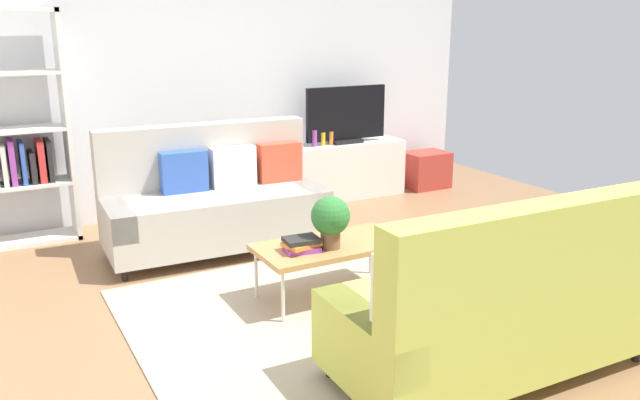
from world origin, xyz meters
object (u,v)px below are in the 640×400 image
object	(u,v)px
couch_beige	(214,200)
table_book_0	(302,249)
storage_trunk	(426,170)
potted_plant	(331,218)
tv_console	(345,170)
coffee_table	(331,247)
couch_green	(498,305)
bookshelf	(2,141)
bottle_1	(323,139)
vase_0	(298,139)
bottle_2	(331,138)
tv	(346,116)
bottle_0	(314,138)

from	to	relation	value
couch_beige	table_book_0	bearing A→B (deg)	97.15
storage_trunk	potted_plant	size ratio (longest dim) A/B	1.37
tv_console	coffee_table	bearing A→B (deg)	-122.68
couch_beige	couch_green	distance (m)	2.92
bookshelf	bottle_1	bearing A→B (deg)	-1.07
vase_0	couch_green	bearing A→B (deg)	-99.95
tv_console	bookshelf	size ratio (longest dim) A/B	0.67
couch_green	table_book_0	distance (m)	1.48
storage_trunk	table_book_0	xyz separation A→B (m)	(-2.90, -2.34, 0.22)
couch_green	vase_0	bearing A→B (deg)	81.20
coffee_table	bottle_2	bearing A→B (deg)	60.51
tv	bottle_0	bearing A→B (deg)	-177.26
couch_beige	tv	xyz separation A→B (m)	(1.92, 0.96, 0.50)
couch_green	couch_beige	bearing A→B (deg)	104.32
bottle_1	bottle_2	bearing A→B (deg)	0.00
couch_beige	potted_plant	size ratio (longest dim) A/B	5.10
bookshelf	storage_trunk	distance (m)	4.67
tv	vase_0	distance (m)	0.63
table_book_0	bottle_2	distance (m)	2.90
storage_trunk	bottle_0	distance (m)	1.60
table_book_0	bottle_1	xyz separation A→B (m)	(1.49, 2.40, 0.27)
coffee_table	tv_console	bearing A→B (deg)	57.32
bookshelf	table_book_0	bearing A→B (deg)	-55.21
storage_trunk	tv	bearing A→B (deg)	175.84
potted_plant	vase_0	xyz separation A→B (m)	(1.01, 2.53, 0.08)
bookshelf	potted_plant	world-z (taller)	bookshelf
bottle_2	table_book_0	bearing A→B (deg)	-123.60
bookshelf	bottle_0	bearing A→B (deg)	-1.11
couch_green	potted_plant	xyz separation A→B (m)	(-0.33, 1.34, 0.19)
tv	bottle_0	size ratio (longest dim) A/B	5.51
couch_beige	coffee_table	distance (m)	1.47
storage_trunk	bottle_1	world-z (taller)	bottle_1
couch_green	table_book_0	bearing A→B (deg)	112.62
bookshelf	storage_trunk	xyz separation A→B (m)	(4.61, -0.12, -0.74)
bottle_0	bottle_2	distance (m)	0.21
storage_trunk	vase_0	bearing A→B (deg)	174.90
couch_beige	coffee_table	xyz separation A→B (m)	(0.38, -1.42, -0.06)
tv_console	tv	size ratio (longest dim) A/B	1.40
tv_console	bottle_1	size ratio (longest dim) A/B	9.57
couch_green	bottle_0	distance (m)	3.89
tv_console	bottle_0	size ratio (longest dim) A/B	7.71
couch_green	coffee_table	size ratio (longest dim) A/B	1.74
bookshelf	bottle_1	world-z (taller)	bookshelf
storage_trunk	table_book_0	world-z (taller)	table_book_0
bottle_0	couch_beige	bearing A→B (deg)	-148.08
tv_console	bottle_1	distance (m)	0.50
potted_plant	couch_beige	bearing A→B (deg)	102.58
couch_green	bookshelf	bearing A→B (deg)	121.54
tv_console	couch_green	bearing A→B (deg)	-108.23
bottle_0	bottle_2	size ratio (longest dim) A/B	1.22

